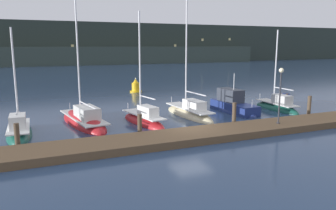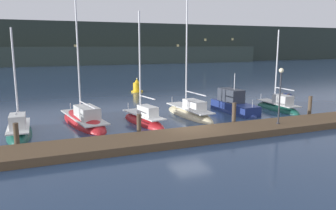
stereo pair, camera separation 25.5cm
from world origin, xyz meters
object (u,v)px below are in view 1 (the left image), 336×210
sailboat_berth_4 (189,114)px  sailboat_berth_6 (277,108)px  sailboat_berth_1 (19,134)px  sailboat_berth_3 (144,121)px  rowboat_adrift (284,96)px  dock_lamppost (280,86)px  motorboat_berth_5 (233,108)px  sailboat_berth_2 (84,122)px  channel_buoy (136,87)px

sailboat_berth_4 → sailboat_berth_6: bearing=-3.9°
sailboat_berth_1 → sailboat_berth_6: 21.28m
sailboat_berth_3 → rowboat_adrift: 20.36m
sailboat_berth_6 → dock_lamppost: bearing=-130.5°
motorboat_berth_5 → dock_lamppost: size_ratio=1.53×
motorboat_berth_5 → dock_lamppost: dock_lamppost is taller
sailboat_berth_2 → rowboat_adrift: (23.36, 5.04, -0.12)m
motorboat_berth_5 → channel_buoy: size_ratio=3.25×
motorboat_berth_5 → rowboat_adrift: 12.02m
rowboat_adrift → channel_buoy: bearing=147.7°
sailboat_berth_4 → motorboat_berth_5: 4.31m
sailboat_berth_1 → rowboat_adrift: bearing=13.7°
sailboat_berth_6 → motorboat_berth_5: bearing=170.9°
motorboat_berth_5 → sailboat_berth_3: bearing=-172.5°
sailboat_berth_6 → channel_buoy: bearing=118.4°
sailboat_berth_2 → sailboat_berth_4: sailboat_berth_4 is taller
sailboat_berth_1 → sailboat_berth_4: 12.77m
sailboat_berth_3 → dock_lamppost: size_ratio=2.31×
sailboat_berth_3 → rowboat_adrift: (19.23, 6.69, -0.17)m
channel_buoy → dock_lamppost: size_ratio=0.47×
sailboat_berth_1 → rowboat_adrift: size_ratio=2.37×
sailboat_berth_1 → rowboat_adrift: 28.50m
channel_buoy → rowboat_adrift: size_ratio=0.56×
motorboat_berth_5 → sailboat_berth_6: (4.23, -0.68, -0.17)m
sailboat_berth_4 → sailboat_berth_6: 8.56m
sailboat_berth_1 → sailboat_berth_3: (8.46, 0.08, 0.03)m
sailboat_berth_2 → sailboat_berth_3: size_ratio=1.16×
sailboat_berth_1 → dock_lamppost: bearing=-17.7°
sailboat_berth_6 → channel_buoy: size_ratio=4.30×
rowboat_adrift → dock_lamppost: bearing=-133.4°
motorboat_berth_5 → rowboat_adrift: bearing=27.6°
sailboat_berth_2 → rowboat_adrift: bearing=12.2°
sailboat_berth_6 → dock_lamppost: 8.08m
motorboat_berth_5 → sailboat_berth_6: size_ratio=0.76×
sailboat_berth_2 → rowboat_adrift: sailboat_berth_2 is taller
sailboat_berth_2 → sailboat_berth_6: size_ratio=1.33×
sailboat_berth_1 → dock_lamppost: sailboat_berth_1 is taller
channel_buoy → rowboat_adrift: bearing=-32.3°
sailboat_berth_2 → motorboat_berth_5: bearing=-2.4°
sailboat_berth_4 → motorboat_berth_5: size_ratio=1.86×
sailboat_berth_4 → channel_buoy: bearing=89.7°
sailboat_berth_2 → rowboat_adrift: size_ratio=3.18×
sailboat_berth_6 → sailboat_berth_1: bearing=-178.6°
sailboat_berth_3 → channel_buoy: sailboat_berth_3 is taller
sailboat_berth_1 → channel_buoy: bearing=51.6°
sailboat_berth_6 → dock_lamppost: size_ratio=2.02×
sailboat_berth_4 → rowboat_adrift: size_ratio=3.36×
motorboat_berth_5 → channel_buoy: 15.57m
sailboat_berth_3 → sailboat_berth_6: bearing=2.0°
channel_buoy → rowboat_adrift: (14.88, -9.42, -0.64)m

